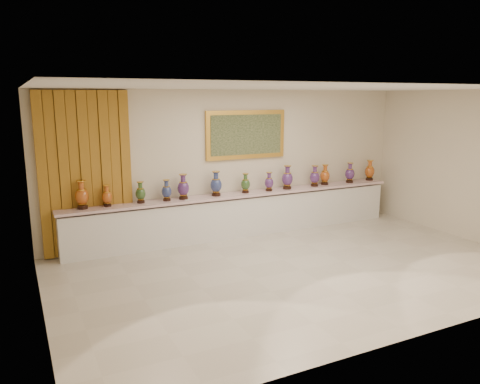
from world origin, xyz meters
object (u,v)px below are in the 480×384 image
object	(u,v)px
counter	(241,215)
vase_1	(107,197)
vase_0	(82,196)
vase_2	(141,193)

from	to	relation	value
counter	vase_1	size ratio (longest dim) A/B	18.44
vase_0	vase_1	world-z (taller)	vase_0
vase_2	counter	bearing A→B (deg)	-0.50
counter	vase_0	bearing A→B (deg)	179.80
vase_1	vase_2	distance (m)	0.62
vase_1	vase_2	size ratio (longest dim) A/B	0.97
vase_1	vase_0	bearing A→B (deg)	178.30
vase_2	vase_0	bearing A→B (deg)	-179.61
counter	vase_0	distance (m)	3.22
vase_1	vase_2	bearing A→B (deg)	1.84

